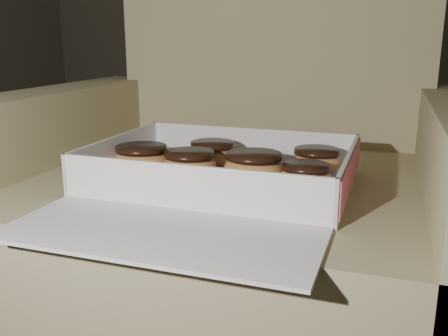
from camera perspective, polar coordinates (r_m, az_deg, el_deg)
armchair at (r=1.02m, az=1.86°, el=-6.43°), size 0.90×0.76×0.94m
bakery_box at (r=0.81m, az=-0.80°, el=-1.73°), size 0.43×0.50×0.07m
donut_a at (r=0.86m, az=-3.97°, el=0.53°), size 0.09×0.09×0.05m
donut_b at (r=0.83m, az=3.45°, el=0.18°), size 0.10×0.10×0.05m
donut_c at (r=0.94m, az=-1.30°, el=1.78°), size 0.09×0.09×0.05m
donut_d at (r=0.81m, az=9.34°, el=-0.84°), size 0.08×0.08×0.04m
donut_e at (r=0.91m, az=10.53°, el=0.94°), size 0.09×0.09×0.04m
donut_f at (r=0.91m, az=-9.39°, el=1.14°), size 0.10×0.10×0.05m
crumb_a at (r=0.89m, az=-12.01°, el=-0.88°), size 0.01×0.01×0.00m
crumb_b at (r=0.77m, az=-8.04°, el=-3.01°), size 0.01×0.01×0.00m
crumb_c at (r=0.84m, az=-13.19°, el=-1.77°), size 0.01×0.01×0.00m
crumb_d at (r=0.85m, az=-7.85°, el=-1.38°), size 0.01×0.01×0.00m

